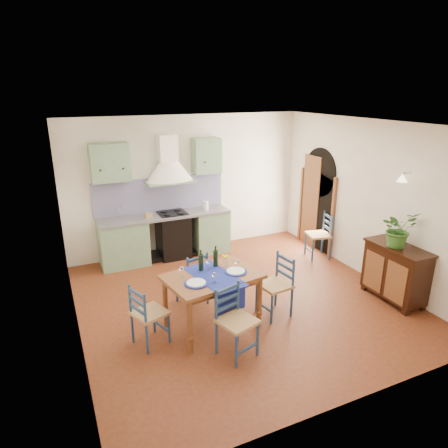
% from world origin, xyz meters
% --- Properties ---
extents(floor, '(5.00, 5.00, 0.00)m').
position_xyz_m(floor, '(0.00, 0.00, 0.00)').
color(floor, '#4A220F').
rests_on(floor, ground).
extents(back_wall, '(5.00, 0.96, 2.80)m').
position_xyz_m(back_wall, '(-0.47, 2.29, 1.05)').
color(back_wall, white).
rests_on(back_wall, ground).
extents(right_wall, '(0.26, 5.00, 2.80)m').
position_xyz_m(right_wall, '(2.50, 0.28, 1.34)').
color(right_wall, white).
rests_on(right_wall, ground).
extents(left_wall, '(0.04, 5.00, 2.80)m').
position_xyz_m(left_wall, '(-2.50, 0.00, 1.40)').
color(left_wall, white).
rests_on(left_wall, ground).
extents(ceiling, '(5.00, 5.00, 0.01)m').
position_xyz_m(ceiling, '(0.00, 0.00, 2.80)').
color(ceiling, white).
rests_on(ceiling, back_wall).
extents(dining_table, '(1.41, 1.10, 1.14)m').
position_xyz_m(dining_table, '(-0.71, -0.51, 0.73)').
color(dining_table, brown).
rests_on(dining_table, ground).
extents(chair_near, '(0.55, 0.55, 0.94)m').
position_xyz_m(chair_near, '(-0.69, -1.20, 0.48)').
color(chair_near, navy).
rests_on(chair_near, ground).
extents(chair_far, '(0.50, 0.50, 0.89)m').
position_xyz_m(chair_far, '(-0.75, 0.23, 0.46)').
color(chair_far, navy).
rests_on(chair_far, ground).
extents(chair_left, '(0.52, 0.52, 0.88)m').
position_xyz_m(chair_left, '(-1.66, -0.54, 0.45)').
color(chair_left, navy).
rests_on(chair_left, ground).
extents(chair_right, '(0.49, 0.49, 0.94)m').
position_xyz_m(chair_right, '(0.29, -0.58, 0.49)').
color(chair_right, navy).
rests_on(chair_right, ground).
extents(chair_spare, '(0.52, 0.52, 0.92)m').
position_xyz_m(chair_spare, '(2.23, 0.92, 0.48)').
color(chair_spare, navy).
rests_on(chair_spare, ground).
extents(sideboard, '(0.50, 1.05, 0.94)m').
position_xyz_m(sideboard, '(2.26, -0.99, 0.51)').
color(sideboard, black).
rests_on(sideboard, ground).
extents(potted_plant, '(0.55, 0.49, 0.58)m').
position_xyz_m(potted_plant, '(2.21, -0.97, 1.23)').
color(potted_plant, '#2E6222').
rests_on(potted_plant, sideboard).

